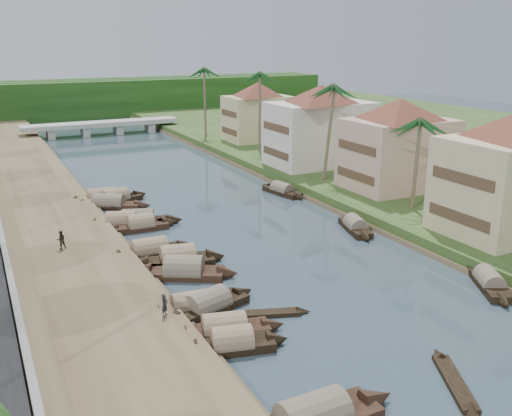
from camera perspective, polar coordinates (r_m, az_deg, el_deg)
name	(u,v)px	position (r m, az deg, el deg)	size (l,w,h in m)	color
ground	(307,273)	(43.45, 5.08, -6.54)	(220.00, 220.00, 0.00)	#34444E
left_bank	(48,224)	(56.64, -20.07, -1.50)	(10.00, 180.00, 0.80)	brown
right_bank	(355,181)	(69.20, 9.91, 2.63)	(16.00, 180.00, 1.20)	#28451B
treeline	(74,99)	(136.18, -17.74, 10.36)	(120.00, 14.00, 8.00)	#12350E
bridge	(101,125)	(109.07, -15.20, 7.98)	(28.00, 4.00, 2.40)	#A6A69B
building_mid	(398,143)	(64.09, 14.05, 6.33)	(14.11, 14.11, 9.70)	tan
building_far	(321,124)	(74.55, 6.47, 8.31)	(15.59, 15.59, 10.20)	silver
building_distant	(258,111)	(92.33, 0.18, 9.69)	(12.62, 12.62, 9.20)	beige
sampan_1	(232,344)	(33.25, -2.42, -13.40)	(6.97, 3.09, 2.05)	black
sampan_2	(224,329)	(34.73, -3.18, -12.02)	(7.72, 3.27, 2.03)	black
sampan_3	(208,306)	(37.54, -4.84, -9.73)	(8.16, 3.97, 2.17)	black
sampan_4	(190,307)	(37.55, -6.62, -9.79)	(6.86, 2.03, 1.97)	black
sampan_5	(178,260)	(45.07, -7.80, -5.17)	(7.99, 3.15, 2.46)	black
sampan_6	(184,271)	(42.89, -7.20, -6.31)	(8.15, 5.72, 2.44)	black
sampan_7	(150,251)	(47.32, -10.58, -4.24)	(8.16, 1.94, 2.17)	black
sampan_8	(141,225)	(53.80, -11.47, -1.72)	(7.01, 2.06, 2.17)	black
sampan_9	(138,220)	(55.36, -11.71, -1.21)	(8.71, 4.52, 2.19)	black
sampan_10	(122,223)	(54.96, -13.28, -1.44)	(8.01, 4.42, 2.19)	black
sampan_11	(116,199)	(63.25, -13.86, 0.89)	(8.00, 3.77, 2.24)	black
sampan_12	(109,204)	(61.42, -14.51, 0.38)	(8.74, 5.98, 2.18)	black
sampan_13	(102,198)	(63.76, -15.15, 0.93)	(8.74, 2.50, 2.34)	black
sampan_14	(489,282)	(44.00, 22.28, -6.91)	(4.90, 7.29, 1.88)	black
sampan_15	(355,226)	(53.24, 9.90, -1.83)	(3.37, 7.26, 1.95)	black
sampan_16	(282,191)	(64.89, 2.64, 1.76)	(2.81, 7.76, 1.91)	black
canoe_0	(455,383)	(32.16, 19.24, -16.21)	(3.83, 6.47, 0.90)	black
canoe_1	(271,314)	(37.12, 1.48, -10.53)	(5.21, 2.51, 0.84)	black
canoe_2	(109,208)	(61.24, -14.45, 0.03)	(5.31, 1.81, 0.77)	black
palm_1	(419,123)	(55.54, 16.00, 8.18)	(3.20, 3.20, 10.03)	brown
palm_2	(328,89)	(65.52, 7.26, 11.71)	(3.20, 3.20, 12.18)	brown
palm_3	(259,76)	(82.44, 0.35, 13.08)	(3.20, 3.20, 12.57)	brown
palm_7	(204,71)	(96.36, -5.21, 13.50)	(3.20, 3.20, 12.52)	brown
tree_6	(351,121)	(77.59, 9.50, 8.55)	(5.01, 5.01, 7.39)	brown
person_near	(165,305)	(35.49, -9.13, -9.54)	(0.52, 0.34, 1.43)	#24262B
person_far	(61,240)	(48.25, -18.92, -3.02)	(0.74, 0.58, 1.53)	#2E2B20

